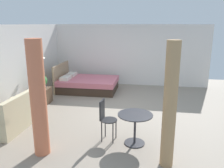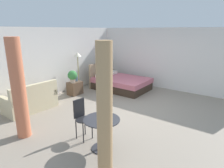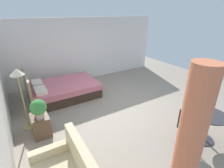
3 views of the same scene
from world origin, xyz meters
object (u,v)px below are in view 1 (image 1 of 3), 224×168
Objects in this scene: nightstand at (44,96)px; vase at (44,84)px; couch at (12,117)px; potted_plant at (42,81)px; cafe_chair_near_window at (105,116)px; balcony_table at (135,123)px; bed at (87,84)px; floor_lamp at (41,63)px.

vase is at bearing 5.14° from nightstand.
potted_plant is at bearing 1.50° from couch.
cafe_chair_near_window is (-2.22, -2.50, -0.04)m from vase.
potted_plant is 0.50× the size of cafe_chair_near_window.
nightstand is 0.57× the size of cafe_chair_near_window.
potted_plant is at bearing -172.64° from nightstand.
balcony_table is at bearing -126.00° from vase.
balcony_table is at bearing -150.73° from bed.
potted_plant reaches higher than nightstand.
floor_lamp is (0.32, 0.22, 0.66)m from vase.
nightstand is (1.89, 0.06, -0.04)m from couch.
cafe_chair_near_window is at bearing -128.97° from potted_plant.
couch is at bearing -172.82° from floor_lamp.
potted_plant is 0.78m from floor_lamp.
cafe_chair_near_window is (-0.21, -2.43, 0.27)m from couch.
balcony_table is (-2.30, -3.16, -0.12)m from vase.
balcony_table is (-2.18, -3.15, 0.23)m from nightstand.
floor_lamp is 1.70× the size of cafe_chair_near_window.
couch is 7.45× the size of vase.
floor_lamp reaches higher than nightstand.
vase is at bearing 6.16° from potted_plant.
potted_plant reaches higher than balcony_table.
cafe_chair_near_window is (-3.75, -1.48, 0.29)m from bed.
potted_plant is 3.19m from cafe_chair_near_window.
bed is 4.82× the size of potted_plant.
vase is 0.13× the size of floor_lamp.
cafe_chair_near_window is (-2.00, -2.47, -0.21)m from potted_plant.
bed is 4.24× the size of nightstand.
bed is at bearing -31.25° from nightstand.
balcony_table is (-2.08, -3.14, -0.29)m from potted_plant.
floor_lamp reaches higher than vase.
bed is 4.05m from cafe_chair_near_window.
couch is 1.63× the size of cafe_chair_near_window.
nightstand is at bearing -174.86° from vase.
floor_lamp reaches higher than bed.
bed reaches higher than cafe_chair_near_window.
bed is 1.93m from nightstand.
vase is 0.27× the size of balcony_table.
vase is 3.34m from cafe_chair_near_window.
nightstand is 3.84m from balcony_table.
floor_lamp reaches higher than potted_plant.
vase reaches higher than nightstand.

